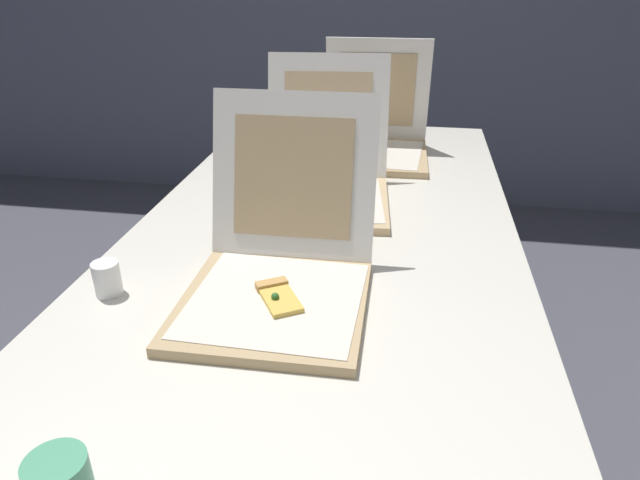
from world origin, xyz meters
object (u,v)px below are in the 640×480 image
Objects in this scene: pizza_box_front at (278,273)px; pizza_box_middle at (324,181)px; cup_white_near_left at (107,279)px; table at (322,249)px; pizza_box_back at (374,140)px; cup_white_far at (257,165)px.

pizza_box_front is 0.54m from pizza_box_middle.
pizza_box_middle is 6.82× the size of cup_white_near_left.
pizza_box_back is (0.08, 0.65, 0.10)m from table.
pizza_box_back is (0.11, 0.42, 0.00)m from pizza_box_middle.
pizza_box_back is at bearing 82.07° from pizza_box_front.
pizza_box_middle reaches higher than cup_white_far.
cup_white_near_left is at bearing -137.63° from table.
cup_white_far is (0.12, 0.74, 0.00)m from cup_white_near_left.
pizza_box_middle is 0.69m from cup_white_near_left.
cup_white_far is (-0.27, 0.38, 0.08)m from table.
pizza_box_back is 1.12m from cup_white_near_left.
table is 4.29× the size of pizza_box_middle.
cup_white_far is at bearing 142.28° from pizza_box_middle.
cup_white_near_left is (-0.36, -0.59, -0.02)m from pizza_box_middle.
pizza_box_back is 5.29× the size of cup_white_near_left.
cup_white_far reaches higher than table.
table is 0.54m from cup_white_near_left.
table is at bearing -54.52° from cup_white_far.
cup_white_near_left is at bearing -172.79° from pizza_box_front.
table is 29.24× the size of cup_white_near_left.
table is at bearing -87.11° from pizza_box_middle.
pizza_box_front is 0.97m from pizza_box_back.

